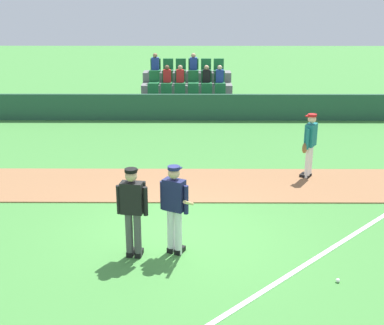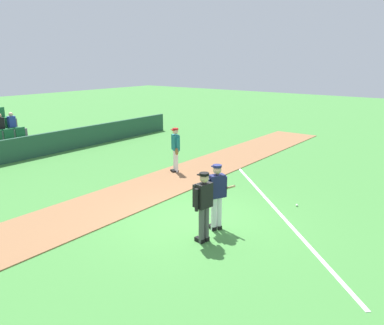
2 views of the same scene
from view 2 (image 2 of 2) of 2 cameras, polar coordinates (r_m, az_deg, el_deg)
ground_plane at (r=10.69m, az=0.70°, el=-8.86°), size 80.00×80.00×0.00m
infield_dirt_path at (r=12.56m, az=-10.34°, el=-5.29°), size 28.00×2.42×0.03m
foul_line_chalk at (r=12.83m, az=10.59°, el=-4.91°), size 8.58×8.53×0.01m
dugout_fence at (r=18.22m, az=-25.86°, el=1.44°), size 20.00×0.16×1.02m
batter_navy_jersey at (r=9.95m, az=3.69°, el=-4.75°), size 0.63×0.79×1.76m
umpire_home_plate at (r=9.28m, az=1.69°, el=-6.02°), size 0.58×0.35×1.76m
runner_teal_jersey at (r=15.01m, az=-2.44°, el=2.08°), size 0.48×0.58×1.76m
baseball at (r=12.20m, az=15.23°, el=-6.10°), size 0.07×0.07×0.07m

